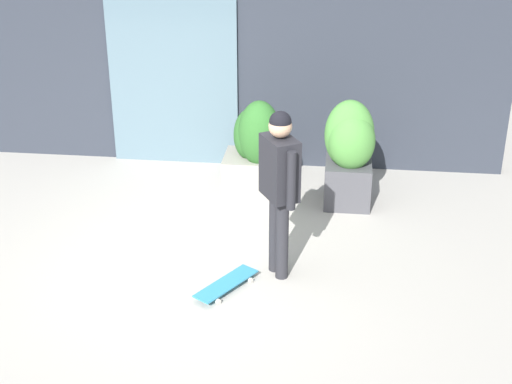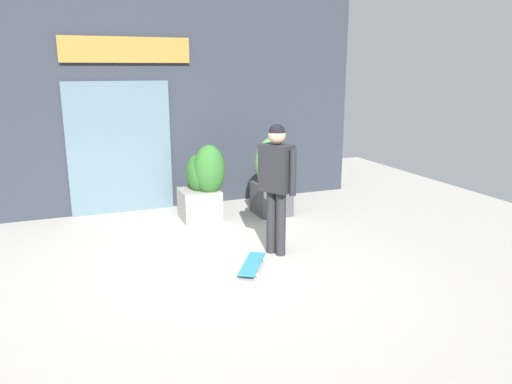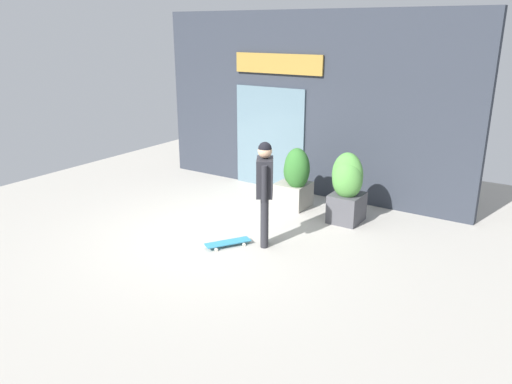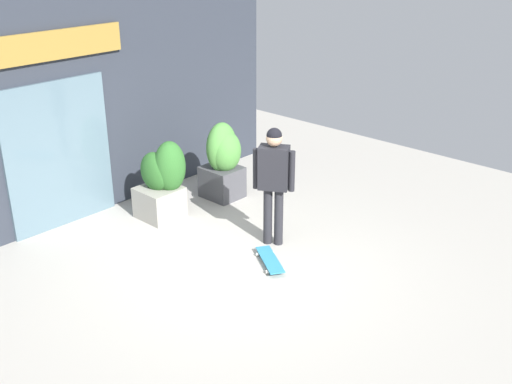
{
  "view_description": "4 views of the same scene",
  "coord_description": "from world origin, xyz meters",
  "views": [
    {
      "loc": [
        1.36,
        -6.63,
        4.09
      ],
      "look_at": [
        0.58,
        0.15,
        0.86
      ],
      "focal_mm": 52.56,
      "sensor_mm": 36.0,
      "label": 1
    },
    {
      "loc": [
        -1.75,
        -5.73,
        2.47
      ],
      "look_at": [
        0.58,
        0.15,
        0.86
      ],
      "focal_mm": 34.48,
      "sensor_mm": 36.0,
      "label": 2
    },
    {
      "loc": [
        4.96,
        -6.5,
        3.49
      ],
      "look_at": [
        0.58,
        0.15,
        0.86
      ],
      "focal_mm": 35.18,
      "sensor_mm": 36.0,
      "label": 3
    },
    {
      "loc": [
        -5.29,
        -5.23,
        4.3
      ],
      "look_at": [
        0.58,
        0.15,
        0.86
      ],
      "focal_mm": 43.32,
      "sensor_mm": 36.0,
      "label": 4
    }
  ],
  "objects": [
    {
      "name": "planter_box_left",
      "position": [
        1.53,
        1.77,
        0.68
      ],
      "size": [
        0.61,
        0.64,
        1.33
      ],
      "color": "#47474C",
      "rests_on": "ground_plane"
    },
    {
      "name": "building_facade",
      "position": [
        -0.03,
        3.01,
        1.9
      ],
      "size": [
        7.18,
        0.31,
        3.83
      ],
      "color": "#2D333D",
      "rests_on": "ground_plane"
    },
    {
      "name": "planter_box_right",
      "position": [
        0.34,
        1.93,
        0.61
      ],
      "size": [
        0.72,
        0.69,
        1.27
      ],
      "color": "gray",
      "rests_on": "ground_plane"
    },
    {
      "name": "skateboarder",
      "position": [
        0.83,
        0.04,
        1.09
      ],
      "size": [
        0.44,
        0.53,
        1.77
      ],
      "rotation": [
        0.0,
        0.0,
        -2.61
      ],
      "color": "#28282D",
      "rests_on": "ground_plane"
    },
    {
      "name": "ground_plane",
      "position": [
        0.0,
        0.0,
        0.0
      ],
      "size": [
        12.0,
        12.0,
        0.0
      ],
      "primitive_type": "plane",
      "color": "#B2ADA3"
    },
    {
      "name": "skateboard",
      "position": [
        0.34,
        -0.34,
        0.06
      ],
      "size": [
        0.59,
        0.76,
        0.08
      ],
      "rotation": [
        0.0,
        0.0,
        -2.14
      ],
      "color": "teal",
      "rests_on": "ground_plane"
    }
  ]
}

